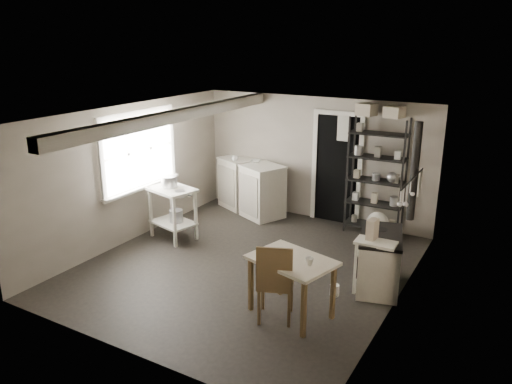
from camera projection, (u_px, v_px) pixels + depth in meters
The scene contains 31 objects.
floor at pixel (246, 266), 7.58m from camera, with size 5.00×5.00×0.00m, color black.
ceiling at pixel (245, 115), 6.89m from camera, with size 5.00×5.00×0.00m, color silver.
wall_back at pixel (315, 159), 9.30m from camera, with size 4.50×0.02×2.30m, color #A59B8D.
wall_front at pixel (122, 258), 5.17m from camera, with size 4.50×0.02×2.30m, color #A59B8D.
wall_left at pixel (130, 174), 8.31m from camera, with size 0.02×5.00×2.30m, color #A59B8D.
wall_right at pixel (401, 222), 6.17m from camera, with size 0.02×5.00×2.30m, color #A59B8D.
window at pixel (138, 151), 8.35m from camera, with size 0.12×1.76×1.28m, color white, non-canonical shape.
doorway at pixel (336, 170), 9.11m from camera, with size 0.96×0.10×2.08m, color white, non-canonical shape.
ceiling_beam at pixel (177, 116), 7.49m from camera, with size 0.18×5.00×0.18m, color white, non-canonical shape.
wallpaper_panel at pixel (401, 222), 6.17m from camera, with size 0.01×5.00×2.30m, color #C1B39C, non-canonical shape.
utensil_rail at pixel (411, 178), 6.57m from camera, with size 0.06×1.20×0.44m, color #BABABD, non-canonical shape.
prep_table at pixel (173, 216), 8.53m from camera, with size 0.78×0.56×0.89m, color white, non-canonical shape.
stockpot at pixel (169, 184), 8.44m from camera, with size 0.27×0.27×0.29m, color #BABABD.
saucepan at pixel (180, 194), 8.24m from camera, with size 0.18×0.18×0.10m, color #BABABD.
bucket at pixel (176, 217), 8.53m from camera, with size 0.23×0.23×0.25m, color #BABABD.
base_cabinets at pixel (251, 189), 9.82m from camera, with size 1.54×0.66×1.01m, color silver, non-canonical shape.
mixing_bowl at pixel (256, 165), 9.62m from camera, with size 0.25×0.25×0.06m, color white.
counter_cup at pixel (235, 163), 9.74m from camera, with size 0.12×0.12×0.10m, color white.
shelf_rack at pixel (376, 181), 8.60m from camera, with size 0.97×0.38×2.06m, color black, non-canonical shape.
shelf_jar at pixel (360, 155), 8.65m from camera, with size 0.08×0.08×0.18m, color white.
storage_box_a at pixel (366, 118), 8.44m from camera, with size 0.29×0.26×0.20m, color beige.
storage_box_b at pixel (394, 122), 8.23m from camera, with size 0.28×0.26×0.18m, color beige.
stove at pixel (380, 257), 6.84m from camera, with size 0.55×0.99×0.78m, color silver, non-canonical shape.
stovepipe at pixel (414, 172), 6.74m from camera, with size 0.12×0.12×1.49m, color black, non-canonical shape.
side_ledge at pixel (374, 268), 6.54m from camera, with size 0.53×0.28×0.81m, color white, non-canonical shape.
oats_box at pixel (373, 225), 6.45m from camera, with size 0.11×0.18×0.27m, color beige.
work_table at pixel (291, 287), 6.17m from camera, with size 1.00×0.70×0.76m, color beige, non-canonical shape.
table_cup at pixel (309, 261), 5.88m from camera, with size 0.10×0.10×0.09m, color white.
chair at pixel (276, 282), 6.06m from camera, with size 0.43×0.45×1.03m, color brown, non-canonical shape.
flour_sack at pixel (377, 226), 8.50m from camera, with size 0.41×0.35×0.49m, color silver.
floor_crock at pixel (334, 290), 6.71m from camera, with size 0.12×0.12×0.16m, color white.
Camera 1 is at (3.57, -5.90, 3.36)m, focal length 35.00 mm.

